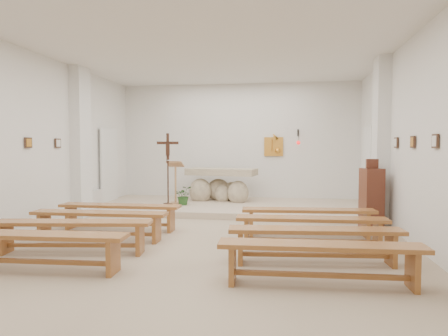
% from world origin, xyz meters
% --- Properties ---
extents(ground, '(7.00, 10.00, 0.00)m').
position_xyz_m(ground, '(0.00, 0.00, 0.00)').
color(ground, '#C7AE8F').
rests_on(ground, ground).
extents(wall_left, '(0.02, 10.00, 3.50)m').
position_xyz_m(wall_left, '(-3.49, 0.00, 1.75)').
color(wall_left, white).
rests_on(wall_left, ground).
extents(wall_right, '(0.02, 10.00, 3.50)m').
position_xyz_m(wall_right, '(3.49, 0.00, 1.75)').
color(wall_right, white).
rests_on(wall_right, ground).
extents(wall_back, '(7.00, 0.02, 3.50)m').
position_xyz_m(wall_back, '(0.00, 4.99, 1.75)').
color(wall_back, white).
rests_on(wall_back, ground).
extents(ceiling, '(7.00, 10.00, 0.02)m').
position_xyz_m(ceiling, '(0.00, 0.00, 3.49)').
color(ceiling, silver).
rests_on(ceiling, wall_back).
extents(sanctuary_platform, '(6.98, 3.00, 0.15)m').
position_xyz_m(sanctuary_platform, '(0.00, 3.50, 0.07)').
color(sanctuary_platform, '#BEA992').
rests_on(sanctuary_platform, ground).
extents(pilaster_left, '(0.26, 0.55, 3.50)m').
position_xyz_m(pilaster_left, '(-3.37, 2.00, 1.75)').
color(pilaster_left, white).
rests_on(pilaster_left, ground).
extents(pilaster_right, '(0.26, 0.55, 3.50)m').
position_xyz_m(pilaster_right, '(3.37, 2.00, 1.75)').
color(pilaster_right, white).
rests_on(pilaster_right, ground).
extents(gold_wall_relief, '(0.55, 0.04, 0.55)m').
position_xyz_m(gold_wall_relief, '(1.05, 4.96, 1.65)').
color(gold_wall_relief, gold).
rests_on(gold_wall_relief, wall_back).
extents(sanctuary_lamp, '(0.11, 0.36, 0.44)m').
position_xyz_m(sanctuary_lamp, '(1.75, 4.71, 1.81)').
color(sanctuary_lamp, black).
rests_on(sanctuary_lamp, wall_back).
extents(station_frame_left_mid, '(0.03, 0.20, 0.20)m').
position_xyz_m(station_frame_left_mid, '(-3.47, 0.20, 1.72)').
color(station_frame_left_mid, '#3F281B').
rests_on(station_frame_left_mid, wall_left).
extents(station_frame_left_rear, '(0.03, 0.20, 0.20)m').
position_xyz_m(station_frame_left_rear, '(-3.47, 1.20, 1.72)').
color(station_frame_left_rear, '#3F281B').
rests_on(station_frame_left_rear, wall_left).
extents(station_frame_right_front, '(0.03, 0.20, 0.20)m').
position_xyz_m(station_frame_right_front, '(3.47, -0.80, 1.72)').
color(station_frame_right_front, '#3F281B').
rests_on(station_frame_right_front, wall_right).
extents(station_frame_right_mid, '(0.03, 0.20, 0.20)m').
position_xyz_m(station_frame_right_mid, '(3.47, 0.20, 1.72)').
color(station_frame_right_mid, '#3F281B').
rests_on(station_frame_right_mid, wall_right).
extents(station_frame_right_rear, '(0.03, 0.20, 0.20)m').
position_xyz_m(station_frame_right_rear, '(3.47, 1.20, 1.72)').
color(station_frame_right_rear, '#3F281B').
rests_on(station_frame_right_rear, wall_right).
extents(radiator_left, '(0.10, 0.85, 0.52)m').
position_xyz_m(radiator_left, '(-3.43, 2.70, 0.27)').
color(radiator_left, silver).
rests_on(radiator_left, ground).
extents(radiator_right, '(0.10, 0.85, 0.52)m').
position_xyz_m(radiator_right, '(3.43, 2.70, 0.27)').
color(radiator_right, silver).
rests_on(radiator_right, ground).
extents(altar, '(2.00, 1.05, 0.98)m').
position_xyz_m(altar, '(-0.37, 4.09, 0.53)').
color(altar, beige).
rests_on(altar, sanctuary_platform).
extents(lectern, '(0.43, 0.37, 1.16)m').
position_xyz_m(lectern, '(-1.45, 3.30, 0.72)').
color(lectern, tan).
rests_on(lectern, sanctuary_platform).
extents(crucifix_stand, '(0.55, 0.24, 1.84)m').
position_xyz_m(crucifix_stand, '(-1.61, 3.17, 1.21)').
color(crucifix_stand, '#371A11').
rests_on(crucifix_stand, sanctuary_platform).
extents(potted_plant, '(0.54, 0.51, 0.49)m').
position_xyz_m(potted_plant, '(-1.18, 3.14, 0.39)').
color(potted_plant, '#255020').
rests_on(potted_plant, sanctuary_platform).
extents(donation_pedestal, '(0.46, 0.46, 1.40)m').
position_xyz_m(donation_pedestal, '(3.10, 1.49, 0.62)').
color(donation_pedestal, '#5E2D1A').
rests_on(donation_pedestal, ground).
extents(bench_left_front, '(2.40, 0.40, 0.51)m').
position_xyz_m(bench_left_front, '(-1.82, 0.61, 0.38)').
color(bench_left_front, brown).
rests_on(bench_left_front, ground).
extents(bench_right_front, '(2.42, 0.56, 0.51)m').
position_xyz_m(bench_right_front, '(1.82, 0.61, 0.38)').
color(bench_right_front, brown).
rests_on(bench_right_front, ground).
extents(bench_left_second, '(2.41, 0.44, 0.51)m').
position_xyz_m(bench_left_second, '(-1.82, -0.27, 0.38)').
color(bench_left_second, brown).
rests_on(bench_left_second, ground).
extents(bench_right_second, '(2.42, 0.49, 0.51)m').
position_xyz_m(bench_right_second, '(1.82, -0.27, 0.38)').
color(bench_right_second, brown).
rests_on(bench_right_second, ground).
extents(bench_left_third, '(2.43, 0.71, 0.51)m').
position_xyz_m(bench_left_third, '(-1.82, -1.16, 0.38)').
color(bench_left_third, brown).
rests_on(bench_left_third, ground).
extents(bench_right_third, '(2.43, 0.61, 0.51)m').
position_xyz_m(bench_right_third, '(1.82, -1.16, 0.38)').
color(bench_right_third, brown).
rests_on(bench_right_third, ground).
extents(bench_left_fourth, '(2.42, 0.50, 0.51)m').
position_xyz_m(bench_left_fourth, '(-1.82, -2.04, 0.38)').
color(bench_left_fourth, brown).
rests_on(bench_left_fourth, ground).
extents(bench_right_fourth, '(2.42, 0.48, 0.51)m').
position_xyz_m(bench_right_fourth, '(1.82, -2.04, 0.38)').
color(bench_right_fourth, brown).
rests_on(bench_right_fourth, ground).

